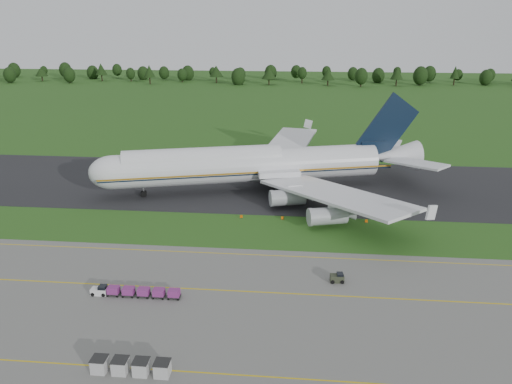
# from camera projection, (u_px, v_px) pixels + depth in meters

# --- Properties ---
(ground) EXTENTS (600.00, 600.00, 0.00)m
(ground) POSITION_uv_depth(u_px,v_px,m) (242.00, 231.00, 93.65)
(ground) COLOR #234D17
(ground) RESTS_ON ground
(apron) EXTENTS (300.00, 52.00, 0.06)m
(apron) POSITION_uv_depth(u_px,v_px,m) (210.00, 340.00, 61.67)
(apron) COLOR #60605C
(apron) RESTS_ON ground
(taxiway) EXTENTS (300.00, 40.00, 0.08)m
(taxiway) POSITION_uv_depth(u_px,v_px,m) (256.00, 184.00, 119.95)
(taxiway) COLOR black
(taxiway) RESTS_ON ground
(apron_markings) EXTENTS (300.00, 30.20, 0.01)m
(apron_markings) POSITION_uv_depth(u_px,v_px,m) (219.00, 309.00, 68.26)
(apron_markings) COLOR gold
(apron_markings) RESTS_ON apron
(tree_line) EXTENTS (528.18, 23.79, 11.42)m
(tree_line) POSITION_uv_depth(u_px,v_px,m) (279.00, 74.00, 298.84)
(tree_line) COLOR black
(tree_line) RESTS_ON ground
(aircraft) EXTENTS (77.27, 72.69, 21.74)m
(aircraft) POSITION_uv_depth(u_px,v_px,m) (254.00, 164.00, 113.74)
(aircraft) COLOR silver
(aircraft) RESTS_ON ground
(baggage_train) EXTENTS (13.02, 1.38, 1.33)m
(baggage_train) POSITION_uv_depth(u_px,v_px,m) (134.00, 292.00, 71.22)
(baggage_train) COLOR silver
(baggage_train) RESTS_ON apron
(utility_cart) EXTENTS (2.14, 1.44, 1.13)m
(utility_cart) POSITION_uv_depth(u_px,v_px,m) (337.00, 278.00, 75.17)
(utility_cart) COLOR #2C3122
(utility_cart) RESTS_ON apron
(uld_row) EXTENTS (8.96, 1.76, 1.74)m
(uld_row) POSITION_uv_depth(u_px,v_px,m) (131.00, 366.00, 55.67)
(uld_row) COLOR #AAAAAA
(uld_row) RESTS_ON apron
(edge_markers) EXTENTS (25.10, 0.30, 0.60)m
(edge_markers) POSITION_uv_depth(u_px,v_px,m) (303.00, 219.00, 98.40)
(edge_markers) COLOR #DF5507
(edge_markers) RESTS_ON ground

